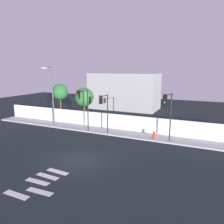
% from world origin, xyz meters
% --- Properties ---
extents(ground_plane, '(80.00, 80.00, 0.00)m').
position_xyz_m(ground_plane, '(0.00, 0.00, 0.00)').
color(ground_plane, black).
extents(sidewalk, '(36.00, 2.40, 0.15)m').
position_xyz_m(sidewalk, '(0.00, 8.20, 0.07)').
color(sidewalk, '#AEAEAE').
rests_on(sidewalk, ground).
extents(perimeter_wall, '(36.00, 0.18, 1.80)m').
position_xyz_m(perimeter_wall, '(0.00, 9.49, 1.05)').
color(perimeter_wall, silver).
rests_on(perimeter_wall, sidewalk).
extents(crosswalk_marking, '(2.82, 3.88, 0.01)m').
position_xyz_m(crosswalk_marking, '(-0.31, -4.10, 0.00)').
color(crosswalk_marking, silver).
rests_on(crosswalk_marking, ground).
extents(traffic_light_left, '(0.56, 1.83, 4.88)m').
position_xyz_m(traffic_light_left, '(5.66, 6.71, 3.72)').
color(traffic_light_left, black).
rests_on(traffic_light_left, sidewalk).
extents(traffic_light_center, '(0.42, 1.52, 4.38)m').
position_xyz_m(traffic_light_center, '(-1.23, 6.84, 3.37)').
color(traffic_light_center, black).
rests_on(traffic_light_center, sidewalk).
extents(traffic_light_right, '(0.58, 1.62, 4.82)m').
position_xyz_m(traffic_light_right, '(-3.89, 6.82, 3.67)').
color(traffic_light_right, black).
rests_on(traffic_light_right, sidewalk).
extents(street_lamp_curbside, '(0.63, 1.69, 7.41)m').
position_xyz_m(street_lamp_curbside, '(-8.96, 7.56, 4.45)').
color(street_lamp_curbside, '#4C4C51').
rests_on(street_lamp_curbside, sidewalk).
extents(fire_hydrant, '(0.44, 0.26, 0.79)m').
position_xyz_m(fire_hydrant, '(4.24, 7.56, 0.58)').
color(fire_hydrant, red).
rests_on(fire_hydrant, sidewalk).
extents(roadside_tree_leftmost, '(2.23, 2.23, 5.26)m').
position_xyz_m(roadside_tree_leftmost, '(-10.06, 10.58, 4.13)').
color(roadside_tree_leftmost, brown).
rests_on(roadside_tree_leftmost, ground).
extents(roadside_tree_midleft, '(2.53, 2.53, 4.87)m').
position_xyz_m(roadside_tree_midleft, '(-6.10, 10.58, 3.59)').
color(roadside_tree_midleft, brown).
rests_on(roadside_tree_midleft, ground).
extents(low_building_distant, '(12.41, 6.00, 6.55)m').
position_xyz_m(low_building_distant, '(-5.51, 23.49, 3.28)').
color(low_building_distant, '#9E9E9E').
rests_on(low_building_distant, ground).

